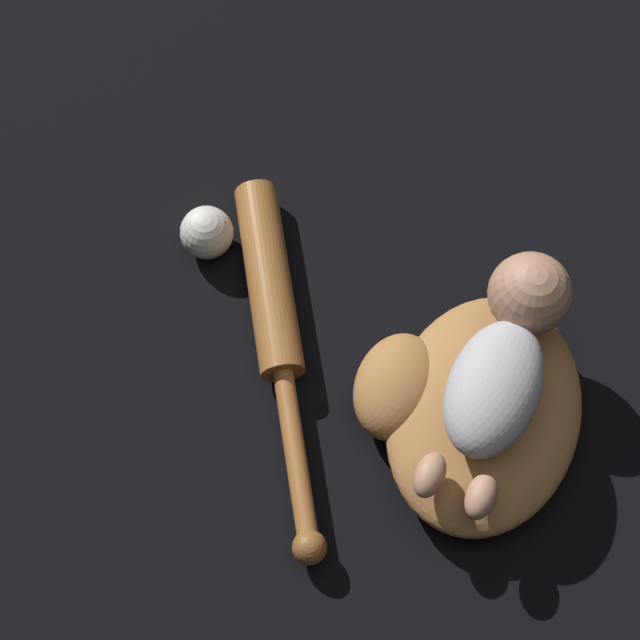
# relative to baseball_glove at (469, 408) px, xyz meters

# --- Properties ---
(ground_plane) EXTENTS (6.00, 6.00, 0.00)m
(ground_plane) POSITION_rel_baseball_glove_xyz_m (0.05, -0.01, -0.04)
(ground_plane) COLOR black
(baseball_glove) EXTENTS (0.39, 0.35, 0.09)m
(baseball_glove) POSITION_rel_baseball_glove_xyz_m (0.00, 0.00, 0.00)
(baseball_glove) COLOR #A8703D
(baseball_glove) RESTS_ON ground
(baby_figure) EXTENTS (0.34, 0.16, 0.11)m
(baby_figure) POSITION_rel_baseball_glove_xyz_m (0.05, -0.01, 0.09)
(baby_figure) COLOR #B2B2B7
(baby_figure) RESTS_ON baseball_glove
(baseball_bat) EXTENTS (0.42, 0.40, 0.06)m
(baseball_bat) POSITION_rel_baseball_glove_xyz_m (-0.03, 0.29, -0.01)
(baseball_bat) COLOR #9E602D
(baseball_bat) RESTS_ON ground
(baseball) EXTENTS (0.08, 0.08, 0.08)m
(baseball) POSITION_rel_baseball_glove_xyz_m (0.01, 0.44, -0.01)
(baseball) COLOR silver
(baseball) RESTS_ON ground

